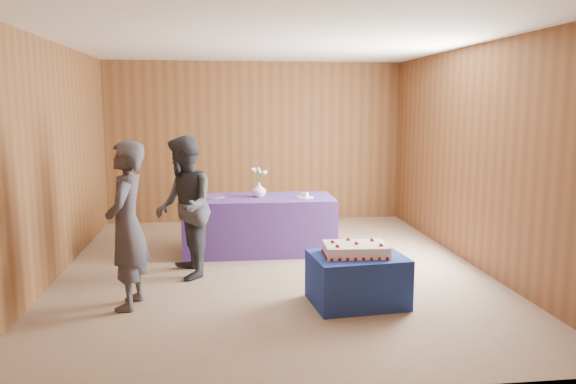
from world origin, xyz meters
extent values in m
plane|color=gray|center=(0.00, 0.00, 0.00)|extent=(6.00, 6.00, 0.00)
cube|color=brown|center=(0.00, 3.00, 1.35)|extent=(5.00, 0.04, 2.70)
cube|color=brown|center=(0.00, -3.00, 1.35)|extent=(5.00, 0.04, 2.70)
cube|color=brown|center=(-2.50, 0.00, 1.35)|extent=(0.04, 6.00, 2.70)
cube|color=brown|center=(2.50, 0.00, 1.35)|extent=(0.04, 6.00, 2.70)
cube|color=white|center=(0.00, 0.00, 2.70)|extent=(5.00, 6.00, 0.04)
cube|color=navy|center=(0.74, -1.26, 0.25)|extent=(0.97, 0.79, 0.50)
cube|color=#5B3696|center=(-0.10, 0.87, 0.38)|extent=(2.02, 0.93, 0.75)
cube|color=white|center=(0.72, -1.26, 0.56)|extent=(0.64, 0.44, 0.11)
sphere|color=maroon|center=(0.40, -1.45, 0.52)|extent=(0.03, 0.03, 0.03)
sphere|color=maroon|center=(1.01, -1.48, 0.52)|extent=(0.03, 0.03, 0.03)
sphere|color=maroon|center=(0.42, -1.04, 0.52)|extent=(0.03, 0.03, 0.03)
sphere|color=maroon|center=(1.03, -1.07, 0.52)|extent=(0.03, 0.03, 0.03)
sphere|color=maroon|center=(0.53, -1.35, 0.63)|extent=(0.04, 0.04, 0.04)
cone|color=#196016|center=(0.55, -1.35, 0.62)|extent=(0.01, 0.03, 0.02)
sphere|color=maroon|center=(0.88, -1.17, 0.63)|extent=(0.04, 0.04, 0.04)
cone|color=#196016|center=(0.91, -1.17, 0.62)|extent=(0.01, 0.03, 0.02)
sphere|color=maroon|center=(0.72, -1.26, 0.63)|extent=(0.04, 0.04, 0.04)
cone|color=#196016|center=(0.74, -1.26, 0.62)|extent=(0.01, 0.03, 0.02)
imported|color=white|center=(-0.09, 0.91, 0.85)|extent=(0.24, 0.24, 0.19)
cylinder|color=#37692A|center=(-0.06, 0.91, 1.02)|extent=(0.01, 0.01, 0.15)
sphere|color=silver|center=(0.00, 0.91, 1.09)|extent=(0.05, 0.05, 0.05)
cylinder|color=#37692A|center=(-0.07, 0.93, 1.02)|extent=(0.01, 0.01, 0.15)
sphere|color=silver|center=(-0.03, 0.97, 1.09)|extent=(0.05, 0.05, 0.05)
cylinder|color=#37692A|center=(-0.09, 0.94, 1.02)|extent=(0.01, 0.01, 0.15)
sphere|color=silver|center=(-0.09, 1.00, 1.09)|extent=(0.05, 0.05, 0.05)
cylinder|color=#37692A|center=(-0.12, 0.93, 1.02)|extent=(0.01, 0.01, 0.15)
sphere|color=silver|center=(-0.15, 0.97, 1.09)|extent=(0.05, 0.05, 0.05)
cylinder|color=#37692A|center=(-0.13, 0.91, 1.02)|extent=(0.01, 0.01, 0.15)
sphere|color=silver|center=(-0.18, 0.91, 1.09)|extent=(0.05, 0.05, 0.05)
cylinder|color=#37692A|center=(-0.12, 0.88, 1.02)|extent=(0.01, 0.01, 0.15)
sphere|color=silver|center=(-0.15, 0.84, 1.09)|extent=(0.05, 0.05, 0.05)
cylinder|color=#37692A|center=(-0.09, 0.87, 1.02)|extent=(0.01, 0.01, 0.15)
sphere|color=silver|center=(-0.09, 0.82, 1.09)|extent=(0.05, 0.05, 0.05)
cylinder|color=#37692A|center=(-0.07, 0.88, 1.02)|extent=(0.01, 0.01, 0.15)
sphere|color=silver|center=(-0.03, 0.84, 1.09)|extent=(0.05, 0.05, 0.05)
cylinder|color=#67468D|center=(-0.74, 0.96, 0.76)|extent=(0.44, 0.44, 0.02)
cylinder|color=silver|center=(0.51, 0.75, 0.76)|extent=(0.29, 0.29, 0.01)
cube|color=white|center=(0.51, 0.75, 0.79)|extent=(0.09, 0.09, 0.06)
sphere|color=maroon|center=(0.51, 0.73, 0.83)|extent=(0.02, 0.02, 0.02)
cube|color=#B4B4B9|center=(0.57, 0.57, 0.75)|extent=(0.26, 0.08, 0.00)
imported|color=#373640|center=(-1.52, -1.08, 0.82)|extent=(0.45, 0.64, 1.64)
imported|color=#2F3139|center=(-1.02, -0.14, 0.82)|extent=(0.76, 0.90, 1.64)
camera|label=1|loc=(-0.61, -6.55, 1.98)|focal=35.00mm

